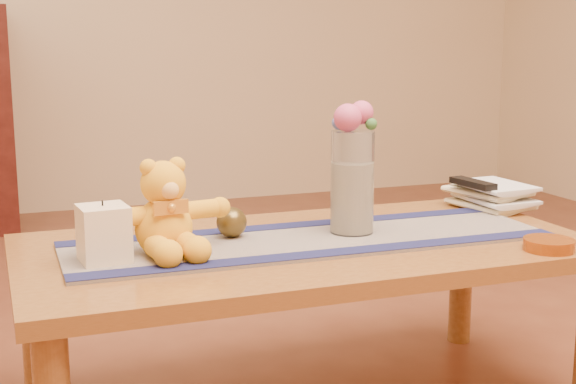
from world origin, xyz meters
name	(u,v)px	position (x,y,z in m)	size (l,w,h in m)	color
coffee_table_top	(307,250)	(0.00, 0.00, 0.43)	(1.40, 0.70, 0.04)	brown
table_leg_bl	(35,330)	(-0.64, 0.29, 0.21)	(0.07, 0.07, 0.41)	brown
table_leg_br	(461,278)	(0.64, 0.29, 0.21)	(0.07, 0.07, 0.41)	brown
persian_runner	(310,240)	(0.01, 0.00, 0.45)	(1.20, 0.35, 0.01)	#1F1844
runner_border_near	(332,252)	(0.01, -0.14, 0.46)	(1.20, 0.06, 0.00)	#161842
runner_border_far	(290,225)	(0.01, 0.15, 0.46)	(1.20, 0.06, 0.00)	#161842
teddy_bear	(163,208)	(-0.35, 0.01, 0.56)	(0.31, 0.25, 0.21)	gold
pillar_candle	(104,233)	(-0.50, -0.02, 0.52)	(0.10, 0.10, 0.13)	beige
candle_wick	(102,203)	(-0.50, -0.02, 0.59)	(0.00, 0.00, 0.01)	black
glass_vase	(352,182)	(0.13, 0.03, 0.59)	(0.11, 0.11, 0.26)	silver
potpourri_fill	(352,197)	(0.13, 0.03, 0.55)	(0.09, 0.09, 0.18)	beige
rose_left	(348,118)	(0.11, 0.02, 0.75)	(0.07, 0.07, 0.07)	#C44570
rose_right	(362,113)	(0.16, 0.03, 0.76)	(0.06, 0.06, 0.06)	#C44570
blue_flower_back	(351,118)	(0.14, 0.06, 0.75)	(0.04, 0.04, 0.04)	#5567B9
blue_flower_side	(339,123)	(0.10, 0.05, 0.74)	(0.04, 0.04, 0.04)	#5567B9
leaf_sprig	(371,124)	(0.17, 0.01, 0.74)	(0.03, 0.03, 0.03)	#33662D
bronze_ball	(232,222)	(-0.17, 0.09, 0.50)	(0.08, 0.08, 0.08)	#483918
book_bottom	(469,208)	(0.58, 0.17, 0.46)	(0.17, 0.22, 0.02)	beige
book_lower	(472,202)	(0.58, 0.16, 0.48)	(0.16, 0.22, 0.02)	beige
book_upper	(468,195)	(0.57, 0.17, 0.50)	(0.17, 0.22, 0.02)	beige
book_top	(472,189)	(0.58, 0.16, 0.52)	(0.16, 0.22, 0.02)	beige
tv_remote	(473,183)	(0.58, 0.16, 0.54)	(0.04, 0.16, 0.02)	black
amber_dish	(549,245)	(0.51, -0.27, 0.46)	(0.12, 0.12, 0.03)	#BF5914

